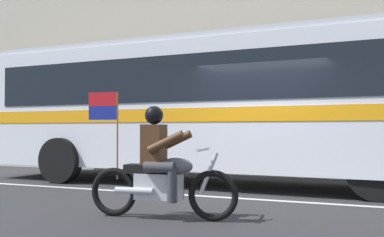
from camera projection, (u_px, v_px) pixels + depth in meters
ground_plane at (260, 195)px, 8.59m from camera, size 60.00×60.00×0.00m
sidewalk_curb at (304, 169)px, 13.28m from camera, size 28.00×3.80×0.15m
lane_center_stripe at (252, 199)px, 8.04m from camera, size 26.60×0.14×0.01m
transit_bus at (224, 100)px, 10.17m from camera, size 11.65×3.00×3.22m
motorcycle_with_rider at (160, 170)px, 6.32m from camera, size 2.18×0.69×1.78m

